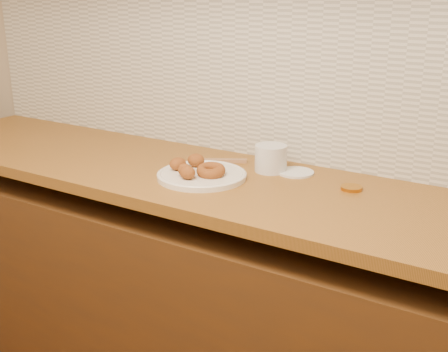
# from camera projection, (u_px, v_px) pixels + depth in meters

# --- Properties ---
(wall_back) EXTENTS (4.00, 0.02, 2.70)m
(wall_back) POSITION_uv_depth(u_px,v_px,m) (374.00, 38.00, 1.79)
(wall_back) COLOR #C3B095
(wall_back) RESTS_ON ground
(base_cabinet) EXTENTS (3.60, 0.60, 0.77)m
(base_cabinet) POSITION_uv_depth(u_px,v_px,m) (320.00, 344.00, 1.84)
(base_cabinet) COLOR #522D10
(base_cabinet) RESTS_ON floor
(butcher_block) EXTENTS (2.30, 0.62, 0.04)m
(butcher_block) POSITION_uv_depth(u_px,v_px,m) (159.00, 170.00, 2.02)
(butcher_block) COLOR #9B5B23
(butcher_block) RESTS_ON base_cabinet
(backsplash) EXTENTS (3.60, 0.02, 0.60)m
(backsplash) POSITION_uv_depth(u_px,v_px,m) (369.00, 85.00, 1.83)
(backsplash) COLOR silver
(backsplash) RESTS_ON wall_back
(donut_plate) EXTENTS (0.30, 0.30, 0.02)m
(donut_plate) POSITION_uv_depth(u_px,v_px,m) (202.00, 176.00, 1.87)
(donut_plate) COLOR white
(donut_plate) RESTS_ON butcher_block
(ring_donut) EXTENTS (0.14, 0.14, 0.04)m
(ring_donut) POSITION_uv_depth(u_px,v_px,m) (211.00, 170.00, 1.84)
(ring_donut) COLOR brown
(ring_donut) RESTS_ON donut_plate
(fried_dough_chunks) EXTENTS (0.15, 0.20, 0.04)m
(fried_dough_chunks) POSITION_uv_depth(u_px,v_px,m) (187.00, 166.00, 1.87)
(fried_dough_chunks) COLOR brown
(fried_dough_chunks) RESTS_ON donut_plate
(plastic_tub) EXTENTS (0.11, 0.11, 0.09)m
(plastic_tub) POSITION_uv_depth(u_px,v_px,m) (271.00, 158.00, 1.93)
(plastic_tub) COLOR silver
(plastic_tub) RESTS_ON butcher_block
(tub_lid) EXTENTS (0.16, 0.16, 0.01)m
(tub_lid) POSITION_uv_depth(u_px,v_px,m) (296.00, 172.00, 1.91)
(tub_lid) COLOR white
(tub_lid) RESTS_ON butcher_block
(brass_jar_lid) EXTENTS (0.07, 0.07, 0.01)m
(brass_jar_lid) POSITION_uv_depth(u_px,v_px,m) (351.00, 188.00, 1.75)
(brass_jar_lid) COLOR #BB7618
(brass_jar_lid) RESTS_ON butcher_block
(wooden_utensil) EXTENTS (0.15, 0.10, 0.01)m
(wooden_utensil) POSITION_uv_depth(u_px,v_px,m) (224.00, 161.00, 2.04)
(wooden_utensil) COLOR #9E6F49
(wooden_utensil) RESTS_ON butcher_block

